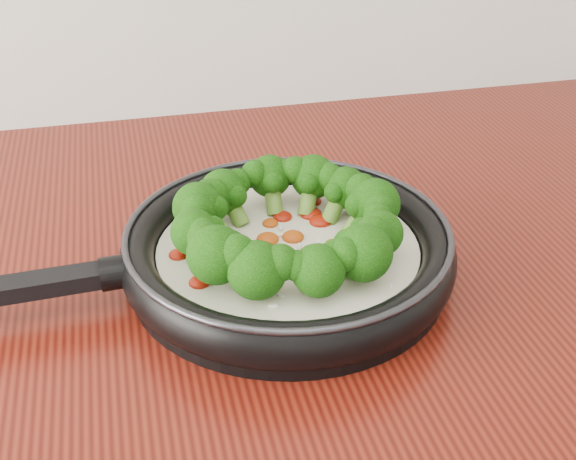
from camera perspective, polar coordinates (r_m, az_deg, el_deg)
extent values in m
cylinder|color=black|center=(0.71, 0.00, -3.07)|extent=(0.31, 0.31, 0.01)
torus|color=black|center=(0.70, 0.00, -1.50)|extent=(0.33, 0.33, 0.03)
torus|color=#2D2D33|center=(0.68, 0.00, -0.02)|extent=(0.32, 0.32, 0.01)
cube|color=black|center=(0.68, -19.84, -4.17)|extent=(0.18, 0.03, 0.02)
cylinder|color=black|center=(0.67, -13.00, -3.18)|extent=(0.03, 0.03, 0.03)
cylinder|color=white|center=(0.70, 0.00, -1.97)|extent=(0.26, 0.26, 0.02)
ellipsoid|color=#981607|center=(0.69, -1.78, -1.17)|extent=(0.02, 0.02, 0.01)
ellipsoid|color=#981607|center=(0.72, -6.93, 0.07)|extent=(0.02, 0.02, 0.01)
ellipsoid|color=#B0400B|center=(0.70, -1.57, -0.72)|extent=(0.03, 0.03, 0.01)
ellipsoid|color=#981607|center=(0.73, -7.23, 0.33)|extent=(0.03, 0.03, 0.01)
ellipsoid|color=#981607|center=(0.70, -1.83, -0.81)|extent=(0.02, 0.02, 0.01)
ellipsoid|color=#B0400B|center=(0.69, 6.14, -1.40)|extent=(0.02, 0.02, 0.01)
ellipsoid|color=#981607|center=(0.65, -2.51, -3.73)|extent=(0.02, 0.02, 0.01)
ellipsoid|color=#981607|center=(0.74, 1.76, 1.23)|extent=(0.02, 0.02, 0.01)
ellipsoid|color=#B0400B|center=(0.71, 0.39, -0.55)|extent=(0.03, 0.03, 0.01)
ellipsoid|color=#981607|center=(0.77, 1.90, 2.21)|extent=(0.03, 0.03, 0.01)
ellipsoid|color=#981607|center=(0.74, -0.42, 1.02)|extent=(0.03, 0.03, 0.01)
ellipsoid|color=#B0400B|center=(0.73, -1.37, 0.51)|extent=(0.02, 0.02, 0.01)
ellipsoid|color=#981607|center=(0.73, 2.49, 0.67)|extent=(0.03, 0.03, 0.01)
ellipsoid|color=#981607|center=(0.69, 6.97, -1.43)|extent=(0.02, 0.02, 0.01)
ellipsoid|color=#B0400B|center=(0.74, 6.48, 1.07)|extent=(0.03, 0.03, 0.01)
ellipsoid|color=#981607|center=(0.69, -8.42, -1.90)|extent=(0.02, 0.02, 0.01)
ellipsoid|color=#981607|center=(0.65, -6.80, -4.00)|extent=(0.02, 0.02, 0.01)
ellipsoid|color=#B0400B|center=(0.70, 3.45, -1.06)|extent=(0.02, 0.02, 0.01)
ellipsoid|color=white|center=(0.62, -1.13, -5.84)|extent=(0.01, 0.01, 0.00)
ellipsoid|color=white|center=(0.67, 5.15, -2.36)|extent=(0.00, 0.01, 0.00)
ellipsoid|color=white|center=(0.68, 4.60, -2.17)|extent=(0.01, 0.01, 0.00)
ellipsoid|color=white|center=(0.69, 0.86, -1.21)|extent=(0.01, 0.01, 0.00)
ellipsoid|color=white|center=(0.67, -0.39, -2.12)|extent=(0.01, 0.01, 0.00)
ellipsoid|color=white|center=(0.75, 2.14, 1.48)|extent=(0.00, 0.01, 0.00)
ellipsoid|color=white|center=(0.75, 3.35, 1.40)|extent=(0.01, 0.01, 0.00)
ellipsoid|color=white|center=(0.74, 5.22, 0.93)|extent=(0.01, 0.01, 0.00)
ellipsoid|color=white|center=(0.69, -6.43, -1.53)|extent=(0.01, 0.01, 0.00)
ellipsoid|color=white|center=(0.68, 2.67, -1.86)|extent=(0.01, 0.01, 0.00)
ellipsoid|color=white|center=(0.63, -0.56, -5.03)|extent=(0.01, 0.01, 0.00)
ellipsoid|color=white|center=(0.70, 2.41, -0.82)|extent=(0.01, 0.01, 0.00)
ellipsoid|color=white|center=(0.71, -0.63, -0.39)|extent=(0.01, 0.01, 0.00)
ellipsoid|color=white|center=(0.76, 1.72, 2.07)|extent=(0.01, 0.01, 0.00)
ellipsoid|color=white|center=(0.65, 7.88, -4.22)|extent=(0.01, 0.01, 0.00)
ellipsoid|color=white|center=(0.72, -0.58, 0.18)|extent=(0.01, 0.01, 0.00)
ellipsoid|color=white|center=(0.73, 5.62, 0.27)|extent=(0.01, 0.01, 0.00)
ellipsoid|color=white|center=(0.74, 6.99, 1.07)|extent=(0.01, 0.01, 0.00)
ellipsoid|color=white|center=(0.75, 4.56, 1.38)|extent=(0.00, 0.01, 0.00)
ellipsoid|color=white|center=(0.75, -3.96, 1.58)|extent=(0.01, 0.01, 0.00)
cylinder|color=olive|center=(0.71, 5.29, 0.60)|extent=(0.03, 0.02, 0.04)
sphere|color=black|center=(0.71, 6.64, 1.99)|extent=(0.05, 0.05, 0.05)
sphere|color=black|center=(0.72, 5.66, 3.14)|extent=(0.03, 0.03, 0.03)
sphere|color=black|center=(0.69, 7.01, 1.65)|extent=(0.03, 0.03, 0.03)
sphere|color=black|center=(0.70, 5.37, 1.92)|extent=(0.03, 0.03, 0.02)
cylinder|color=olive|center=(0.73, 3.57, 1.70)|extent=(0.03, 0.03, 0.03)
sphere|color=black|center=(0.74, 4.43, 3.25)|extent=(0.04, 0.04, 0.04)
sphere|color=black|center=(0.74, 3.21, 4.01)|extent=(0.03, 0.03, 0.03)
sphere|color=black|center=(0.72, 5.24, 3.15)|extent=(0.03, 0.03, 0.02)
sphere|color=black|center=(0.72, 3.59, 2.91)|extent=(0.02, 0.02, 0.02)
cylinder|color=olive|center=(0.74, 1.56, 2.35)|extent=(0.03, 0.04, 0.04)
sphere|color=black|center=(0.75, 1.94, 4.11)|extent=(0.05, 0.05, 0.05)
sphere|color=black|center=(0.75, 0.57, 4.61)|extent=(0.03, 0.03, 0.03)
sphere|color=black|center=(0.74, 3.14, 4.19)|extent=(0.03, 0.03, 0.03)
sphere|color=black|center=(0.74, 1.58, 3.66)|extent=(0.02, 0.02, 0.02)
cylinder|color=olive|center=(0.75, -1.12, 2.40)|extent=(0.02, 0.03, 0.04)
sphere|color=black|center=(0.75, -1.40, 4.16)|extent=(0.05, 0.05, 0.04)
sphere|color=black|center=(0.74, -2.56, 4.37)|extent=(0.03, 0.03, 0.03)
sphere|color=black|center=(0.75, -0.12, 4.54)|extent=(0.03, 0.03, 0.03)
sphere|color=black|center=(0.74, -1.14, 3.70)|extent=(0.02, 0.02, 0.02)
cylinder|color=olive|center=(0.73, -4.04, 1.44)|extent=(0.03, 0.03, 0.03)
sphere|color=black|center=(0.73, -5.00, 2.92)|extent=(0.05, 0.05, 0.05)
sphere|color=black|center=(0.71, -5.69, 2.83)|extent=(0.03, 0.03, 0.03)
sphere|color=black|center=(0.74, -3.86, 3.70)|extent=(0.03, 0.03, 0.03)
sphere|color=black|center=(0.72, -4.05, 2.63)|extent=(0.02, 0.02, 0.02)
cylinder|color=olive|center=(0.70, -5.48, 0.37)|extent=(0.04, 0.03, 0.04)
sphere|color=black|center=(0.70, -6.90, 1.72)|extent=(0.05, 0.05, 0.05)
sphere|color=black|center=(0.68, -6.99, 1.50)|extent=(0.03, 0.03, 0.03)
sphere|color=black|center=(0.71, -6.16, 2.79)|extent=(0.03, 0.03, 0.03)
sphere|color=black|center=(0.69, -5.57, 1.70)|extent=(0.03, 0.03, 0.02)
cylinder|color=olive|center=(0.67, -5.64, -1.19)|extent=(0.03, 0.02, 0.04)
sphere|color=black|center=(0.66, -7.20, -0.18)|extent=(0.04, 0.04, 0.04)
sphere|color=black|center=(0.65, -6.49, -0.22)|extent=(0.03, 0.03, 0.03)
sphere|color=black|center=(0.67, -7.16, 0.96)|extent=(0.03, 0.03, 0.02)
sphere|color=black|center=(0.66, -5.75, 0.19)|extent=(0.02, 0.02, 0.02)
cylinder|color=olive|center=(0.64, -4.21, -2.61)|extent=(0.04, 0.03, 0.04)
sphere|color=black|center=(0.62, -5.49, -1.91)|extent=(0.05, 0.05, 0.05)
sphere|color=black|center=(0.61, -3.92, -1.76)|extent=(0.03, 0.03, 0.03)
sphere|color=black|center=(0.64, -6.44, -0.70)|extent=(0.03, 0.03, 0.03)
sphere|color=black|center=(0.63, -4.36, -1.14)|extent=(0.03, 0.03, 0.03)
cylinder|color=olive|center=(0.63, -1.87, -3.47)|extent=(0.03, 0.03, 0.03)
sphere|color=black|center=(0.61, -2.41, -3.09)|extent=(0.05, 0.05, 0.05)
sphere|color=black|center=(0.61, -0.57, -2.51)|extent=(0.03, 0.03, 0.03)
sphere|color=black|center=(0.62, -3.94, -2.16)|extent=(0.03, 0.03, 0.03)
sphere|color=black|center=(0.62, -1.88, -2.10)|extent=(0.03, 0.03, 0.03)
cylinder|color=olive|center=(0.63, 1.83, -3.49)|extent=(0.02, 0.03, 0.03)
sphere|color=black|center=(0.61, 2.34, -3.13)|extent=(0.05, 0.05, 0.05)
sphere|color=black|center=(0.62, 3.67, -1.99)|extent=(0.03, 0.03, 0.03)
sphere|color=black|center=(0.61, 0.72, -2.75)|extent=(0.03, 0.03, 0.03)
sphere|color=black|center=(0.62, 1.83, -2.13)|extent=(0.02, 0.02, 0.02)
cylinder|color=olive|center=(0.65, 4.45, -2.48)|extent=(0.03, 0.04, 0.04)
sphere|color=black|center=(0.63, 5.79, -1.75)|extent=(0.05, 0.05, 0.05)
sphere|color=black|center=(0.64, 6.49, -0.31)|extent=(0.03, 0.03, 0.03)
sphere|color=black|center=(0.61, 4.43, -1.85)|extent=(0.03, 0.03, 0.03)
sphere|color=black|center=(0.64, 4.60, -1.02)|extent=(0.03, 0.03, 0.03)
cylinder|color=olive|center=(0.67, 5.59, -1.21)|extent=(0.04, 0.03, 0.03)
sphere|color=black|center=(0.66, 7.07, -0.25)|extent=(0.04, 0.04, 0.04)
sphere|color=black|center=(0.67, 6.85, 1.04)|extent=(0.03, 0.03, 0.03)
sphere|color=black|center=(0.65, 6.54, -0.46)|extent=(0.03, 0.03, 0.02)
sphere|color=black|center=(0.67, 5.62, 0.10)|extent=(0.02, 0.02, 0.02)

